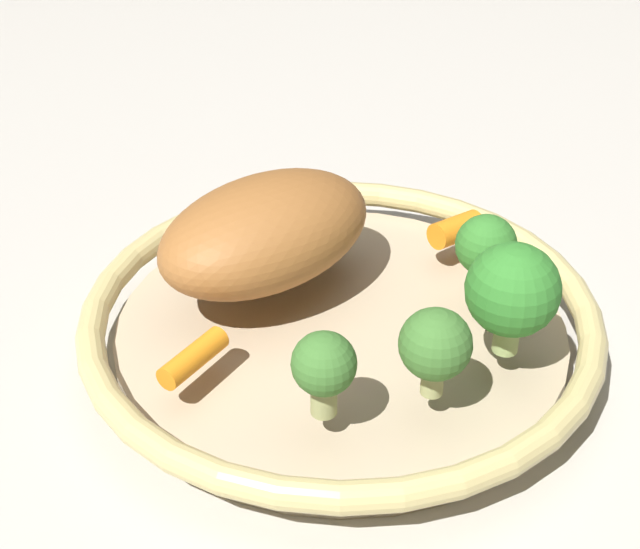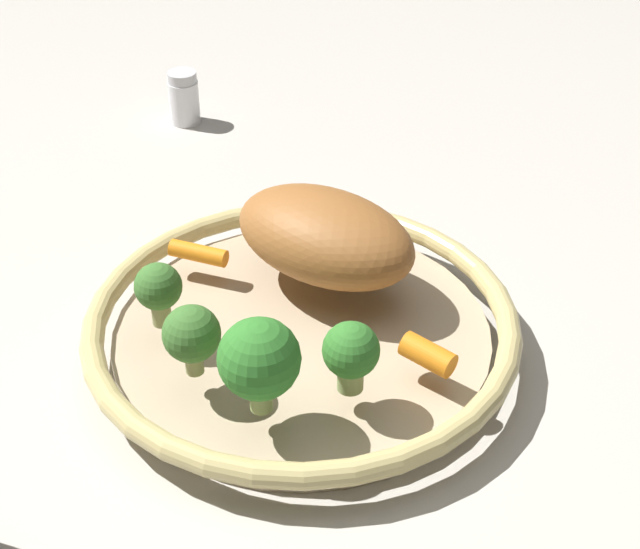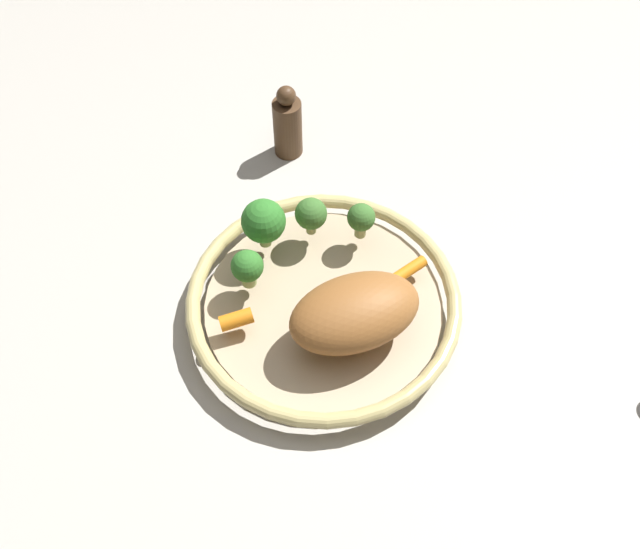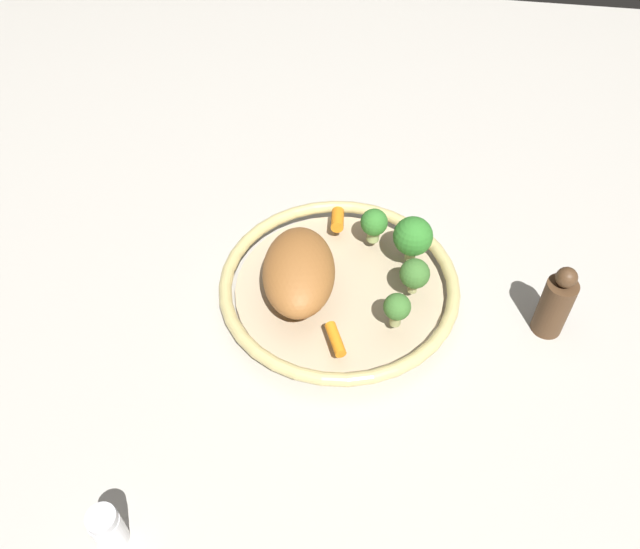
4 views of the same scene
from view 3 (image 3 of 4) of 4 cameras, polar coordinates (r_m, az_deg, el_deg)
ground_plane at (r=0.98m, az=0.28°, el=-3.02°), size 2.09×2.09×0.00m
serving_bowl at (r=0.96m, az=0.28°, el=-2.29°), size 0.36×0.36×0.04m
roast_chicken_piece at (r=0.89m, az=2.71°, el=-2.96°), size 0.13×0.18×0.07m
baby_carrot_near_rim at (r=0.92m, az=-6.51°, el=-3.49°), size 0.02×0.04×0.02m
baby_carrot_right at (r=0.96m, az=6.90°, el=0.34°), size 0.04×0.05×0.02m
broccoli_floret_large at (r=0.98m, az=3.21°, el=4.37°), size 0.04×0.04×0.06m
broccoli_floret_small at (r=0.93m, az=-5.66°, el=0.58°), size 0.04×0.04×0.06m
broccoli_floret_edge at (r=0.98m, az=-0.71°, el=4.70°), size 0.04×0.04×0.06m
broccoli_floret_mid at (r=0.96m, az=-4.41°, el=4.12°), size 0.06×0.06×0.08m
pepper_mill at (r=1.13m, az=-2.54°, el=11.57°), size 0.04×0.04×0.13m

